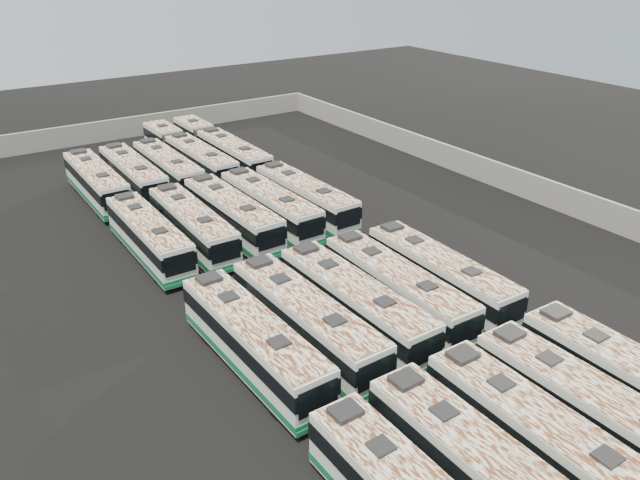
{
  "coord_description": "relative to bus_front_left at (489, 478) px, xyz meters",
  "views": [
    {
      "loc": [
        -18.86,
        -30.49,
        19.34
      ],
      "look_at": [
        1.65,
        0.27,
        1.6
      ],
      "focal_mm": 35.0,
      "sensor_mm": 36.0,
      "label": 1
    }
  ],
  "objects": [
    {
      "name": "ground",
      "position": [
        4.43,
        19.97,
        -1.62
      ],
      "size": [
        140.0,
        140.0,
        0.0
      ],
      "primitive_type": "plane",
      "color": "black",
      "rests_on": "ground"
    },
    {
      "name": "perimeter_wall",
      "position": [
        4.43,
        19.97,
        -0.52
      ],
      "size": [
        45.2,
        73.2,
        2.2
      ],
      "color": "gray",
      "rests_on": "ground"
    },
    {
      "name": "bus_front_left",
      "position": [
        0.0,
        0.0,
        0.0
      ],
      "size": [
        2.46,
        11.28,
        3.17
      ],
      "rotation": [
        0.0,
        0.0,
        0.01
      ],
      "color": "beige",
      "rests_on": "ground"
    },
    {
      "name": "bus_front_center",
      "position": [
        3.14,
        -0.02,
        -0.01
      ],
      "size": [
        2.46,
        11.19,
        3.15
      ],
      "rotation": [
        0.0,
        0.0,
        -0.01
      ],
      "color": "beige",
      "rests_on": "ground"
    },
    {
      "name": "bus_front_right",
      "position": [
        6.25,
        0.01,
        -0.03
      ],
      "size": [
        2.46,
        11.09,
        3.12
      ],
      "rotation": [
        0.0,
        0.0,
        0.01
      ],
      "color": "beige",
      "rests_on": "ground"
    },
    {
      "name": "bus_front_far_right",
      "position": [
        9.36,
        -0.15,
        0.0
      ],
      "size": [
        2.53,
        11.31,
        3.18
      ],
      "rotation": [
        0.0,
        0.0,
        -0.01
      ],
      "color": "beige",
      "rests_on": "ground"
    },
    {
      "name": "bus_midfront_far_left",
      "position": [
        -3.06,
        12.42,
        -0.01
      ],
      "size": [
        2.64,
        11.26,
        3.16
      ],
      "rotation": [
        0.0,
        0.0,
        0.02
      ],
      "color": "beige",
      "rests_on": "ground"
    },
    {
      "name": "bus_midfront_left",
      "position": [
        0.06,
        12.48,
        0.01
      ],
      "size": [
        2.65,
        11.4,
        3.2
      ],
      "rotation": [
        0.0,
        0.0,
        0.02
      ],
      "color": "beige",
      "rests_on": "ground"
    },
    {
      "name": "bus_midfront_center",
      "position": [
        3.14,
        12.48,
        0.01
      ],
      "size": [
        2.56,
        11.35,
        3.19
      ],
      "rotation": [
        0.0,
        0.0,
        0.01
      ],
      "color": "beige",
      "rests_on": "ground"
    },
    {
      "name": "bus_midfront_right",
      "position": [
        6.16,
        12.51,
        -0.02
      ],
      "size": [
        2.53,
        11.16,
        3.13
      ],
      "rotation": [
        0.0,
        0.0,
        -0.02
      ],
      "color": "beige",
      "rests_on": "ground"
    },
    {
      "name": "bus_midfront_far_right",
      "position": [
        9.32,
        12.36,
        -0.04
      ],
      "size": [
        2.47,
        11.0,
        3.09
      ],
      "rotation": [
        0.0,
        0.0,
        -0.01
      ],
      "color": "beige",
      "rests_on": "ground"
    },
    {
      "name": "bus_midback_far_left",
      "position": [
        -3.07,
        27.11,
        -0.06
      ],
      "size": [
        2.31,
        10.84,
        3.05
      ],
      "rotation": [
        0.0,
        0.0,
        0.0
      ],
      "color": "beige",
      "rests_on": "ground"
    },
    {
      "name": "bus_midback_left",
      "position": [
        0.05,
        27.11,
        -0.05
      ],
      "size": [
        2.48,
        10.93,
        3.07
      ],
      "rotation": [
        0.0,
        0.0,
        -0.02
      ],
      "color": "beige",
      "rests_on": "ground"
    },
    {
      "name": "bus_midback_center",
      "position": [
        3.14,
        27.2,
        -0.01
      ],
      "size": [
        2.57,
        11.24,
        3.16
      ],
      "rotation": [
        0.0,
        0.0,
        0.02
      ],
      "color": "beige",
      "rests_on": "ground"
    },
    {
      "name": "bus_midback_right",
      "position": [
        6.18,
        27.1,
        -0.02
      ],
      "size": [
        2.56,
        11.18,
        3.14
      ],
      "rotation": [
        0.0,
        0.0,
        0.02
      ],
      "color": "beige",
      "rests_on": "ground"
    },
    {
      "name": "bus_midback_far_right",
      "position": [
        9.3,
        27.07,
        -0.03
      ],
      "size": [
        2.58,
        11.07,
        3.1
      ],
      "rotation": [
        0.0,
        0.0,
        0.02
      ],
      "color": "beige",
      "rests_on": "ground"
    },
    {
      "name": "bus_back_far_left",
      "position": [
        -3.07,
        39.45,
        -0.03
      ],
      "size": [
        2.35,
        11.06,
        3.11
      ],
      "rotation": [
        0.0,
        0.0,
        0.0
      ],
      "color": "beige",
      "rests_on": "ground"
    },
    {
      "name": "bus_back_left",
      "position": [
        -0.0,
        39.47,
        -0.03
      ],
      "size": [
        2.36,
        11.06,
        3.11
      ],
      "rotation": [
        0.0,
        0.0,
        -0.0
      ],
      "color": "beige",
      "rests_on": "ground"
    },
    {
      "name": "bus_back_center",
      "position": [
        3.06,
        39.44,
        -0.05
      ],
      "size": [
        2.33,
        10.91,
        3.07
      ],
      "rotation": [
        0.0,
        0.0,
        0.0
      ],
      "color": "beige",
      "rests_on": "ground"
    },
    {
      "name": "bus_back_right",
      "position": [
        6.21,
        42.59,
        -0.07
      ],
      "size": [
        2.48,
        16.84,
        3.05
      ],
      "rotation": [
        0.0,
        0.0,
        0.01
      ],
      "color": "beige",
      "rests_on": "ground"
    },
    {
      "name": "bus_back_far_right",
      "position": [
        9.39,
        42.45,
        -0.04
      ],
      "size": [
        2.34,
        17.07,
        3.09
      ],
      "rotation": [
        0.0,
        0.0,
        -0.0
      ],
      "color": "beige",
      "rests_on": "ground"
    }
  ]
}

